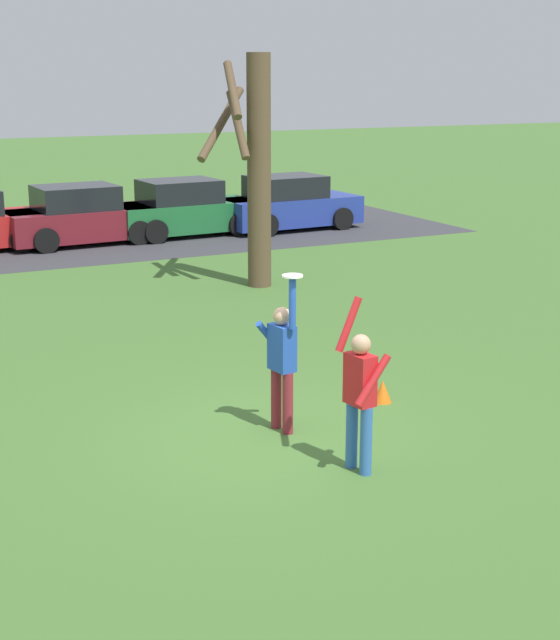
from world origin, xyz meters
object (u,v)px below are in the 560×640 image
Objects in this scene: parked_car_blue at (289,205)px; bare_tree_tall at (256,166)px; parked_car_green at (184,210)px; field_cone_orange at (383,391)px; person_defender at (360,391)px; frisbee_disc at (292,276)px; person_catcher at (282,358)px; parked_car_maroon at (81,217)px.

bare_tree_tall reaches higher than parked_car_blue.
parked_car_green is 13.08× the size of field_cone_orange.
parked_car_blue is 15.42m from field_cone_orange.
frisbee_disc reaches higher than person_defender.
field_cone_orange is (-2.58, -14.61, -0.57)m from parked_car_green.
frisbee_disc is at bearing -0.00° from person_catcher.
parked_car_maroon is at bearing 106.50° from bare_tree_tall.
field_cone_orange is (1.53, 1.89, -0.82)m from person_defender.
parked_car_green is 7.27m from bare_tree_tall.
frisbee_disc is at bearing -112.10° from bare_tree_tall.
parked_car_blue is 8.05m from bare_tree_tall.
person_defender is at bearing -129.06° from field_cone_orange.
person_catcher is 0.50× the size of parked_car_blue.
parked_car_green is at bearing -1.39° from parked_car_maroon.
parked_car_maroon is at bearing 166.63° from person_catcher.
person_catcher is 8.01× the size of frisbee_disc.
parked_car_green is (4.11, 16.50, -0.25)m from person_defender.
parked_car_maroon is at bearing 85.07° from frisbee_disc.
person_catcher is 16.46m from parked_car_blue.
bare_tree_tall is (-4.16, -6.63, 1.88)m from parked_car_blue.
frisbee_disc is at bearing -108.70° from parked_car_green.
frisbee_disc is 0.81× the size of field_cone_orange.
bare_tree_tall is at bearing -125.03° from parked_car_blue.
parked_car_green is 1.00× the size of parked_car_blue.
person_defender is at bearing -96.74° from parked_car_maroon.
person_defender is 0.49× the size of parked_car_blue.
person_catcher is at bearing 98.24° from frisbee_disc.
person_defender is at bearing -108.25° from bare_tree_tall.
parked_car_maroon is 7.41m from bare_tree_tall.
bare_tree_tall is at bearing -100.76° from parked_car_green.
parked_car_blue is (7.54, 14.63, -0.25)m from person_catcher.
parked_car_blue is 0.85× the size of bare_tree_tall.
person_catcher is 1.97m from field_cone_orange.
parked_car_blue is at bearing -5.20° from parked_car_maroon.
person_defender is at bearing -81.76° from frisbee_disc.
person_catcher is at bearing -168.92° from field_cone_orange.
person_catcher is 0.42× the size of bare_tree_tall.
person_defender is 17.75m from parked_car_blue.
parked_car_maroon is at bearing 174.80° from parked_car_blue.
bare_tree_tall is 8.20m from field_cone_orange.
frisbee_disc is (-0.19, 1.32, 1.11)m from person_defender.
frisbee_disc is 0.06× the size of parked_car_green.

